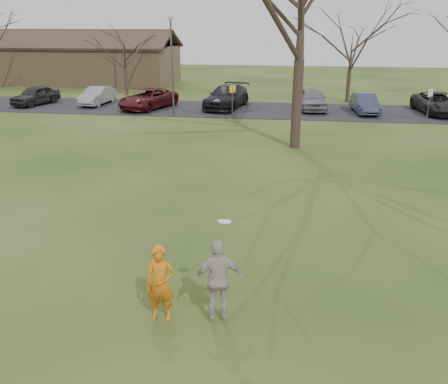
{
  "coord_description": "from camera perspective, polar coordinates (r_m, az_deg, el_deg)",
  "views": [
    {
      "loc": [
        1.7,
        -8.02,
        5.94
      ],
      "look_at": [
        0.0,
        4.0,
        1.5
      ],
      "focal_mm": 37.74,
      "sensor_mm": 36.0,
      "label": 1
    }
  ],
  "objects": [
    {
      "name": "lamp_post",
      "position": [
        31.54,
        -6.37,
        16.39
      ],
      "size": [
        0.34,
        0.34,
        6.27
      ],
      "color": "#47474C",
      "rests_on": "ground"
    },
    {
      "name": "catching_play",
      "position": [
        9.69,
        -0.65,
        -10.55
      ],
      "size": [
        1.1,
        0.68,
        2.18
      ],
      "color": "#B5A8A2",
      "rests_on": "ground"
    },
    {
      "name": "car_4",
      "position": [
        34.0,
        10.62,
        11.03
      ],
      "size": [
        2.13,
        4.5,
        1.49
      ],
      "primitive_type": "imported",
      "rotation": [
        0.0,
        0.0,
        0.09
      ],
      "color": "slate",
      "rests_on": "parking_strip"
    },
    {
      "name": "building",
      "position": [
        51.04,
        -17.75,
        14.67
      ],
      "size": [
        20.6,
        8.5,
        5.14
      ],
      "color": "#8C6D4C",
      "rests_on": "ground"
    },
    {
      "name": "car_5",
      "position": [
        33.57,
        16.69,
        10.24
      ],
      "size": [
        1.66,
        3.97,
        1.28
      ],
      "primitive_type": "imported",
      "rotation": [
        0.0,
        0.0,
        0.08
      ],
      "color": "#34344E",
      "rests_on": "parking_strip"
    },
    {
      "name": "small_tree_row",
      "position": [
        38.23,
        12.59,
        16.56
      ],
      "size": [
        55.0,
        5.9,
        8.5
      ],
      "color": "#352821",
      "rests_on": "ground"
    },
    {
      "name": "car_1",
      "position": [
        36.79,
        -15.12,
        11.2
      ],
      "size": [
        1.68,
        4.01,
        1.29
      ],
      "primitive_type": "imported",
      "rotation": [
        0.0,
        0.0,
        -0.08
      ],
      "color": "gray",
      "rests_on": "parking_strip"
    },
    {
      "name": "sign_yellow",
      "position": [
        30.58,
        1.03,
        11.64
      ],
      "size": [
        0.35,
        0.35,
        2.08
      ],
      "color": "#47474C",
      "rests_on": "ground"
    },
    {
      "name": "car_0",
      "position": [
        38.15,
        -21.89,
        10.81
      ],
      "size": [
        2.57,
        4.26,
        1.36
      ],
      "primitive_type": "imported",
      "rotation": [
        0.0,
        0.0,
        -0.26
      ],
      "color": "#242526",
      "rests_on": "parking_strip"
    },
    {
      "name": "parking_strip",
      "position": [
        33.59,
        5.09,
        9.86
      ],
      "size": [
        62.0,
        6.5,
        0.04
      ],
      "primitive_type": "cube",
      "color": "black",
      "rests_on": "ground"
    },
    {
      "name": "sign_white",
      "position": [
        31.47,
        23.64,
        10.24
      ],
      "size": [
        0.35,
        0.35,
        2.08
      ],
      "color": "#47474C",
      "rests_on": "ground"
    },
    {
      "name": "ground",
      "position": [
        10.13,
        -3.29,
        -15.87
      ],
      "size": [
        120.0,
        120.0,
        0.0
      ],
      "primitive_type": "plane",
      "color": "#1E380F",
      "rests_on": "ground"
    },
    {
      "name": "car_2",
      "position": [
        34.33,
        -9.15,
        11.1
      ],
      "size": [
        3.81,
        5.42,
        1.37
      ],
      "primitive_type": "imported",
      "rotation": [
        0.0,
        0.0,
        -0.34
      ],
      "color": "#4B1115",
      "rests_on": "parking_strip"
    },
    {
      "name": "player_defender",
      "position": [
        9.97,
        -7.71,
        -10.92
      ],
      "size": [
        0.62,
        0.42,
        1.67
      ],
      "primitive_type": "imported",
      "rotation": [
        0.0,
        0.0,
        0.03
      ],
      "color": "#CD6A10",
      "rests_on": "ground"
    },
    {
      "name": "car_3",
      "position": [
        34.19,
        0.33,
        11.47
      ],
      "size": [
        3.11,
        5.68,
        1.56
      ],
      "primitive_type": "imported",
      "rotation": [
        0.0,
        0.0,
        -0.18
      ],
      "color": "black",
      "rests_on": "parking_strip"
    },
    {
      "name": "car_6",
      "position": [
        35.06,
        24.51,
        9.77
      ],
      "size": [
        2.8,
        5.2,
        1.39
      ],
      "primitive_type": "imported",
      "rotation": [
        0.0,
        0.0,
        0.1
      ],
      "color": "black",
      "rests_on": "parking_strip"
    }
  ]
}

